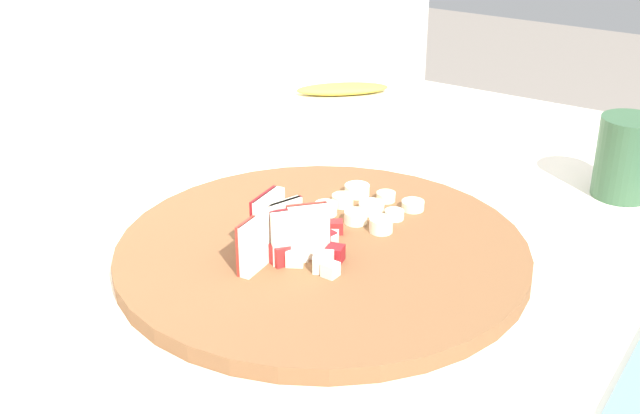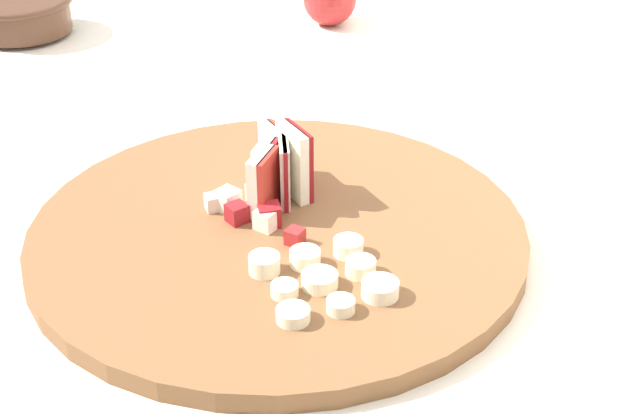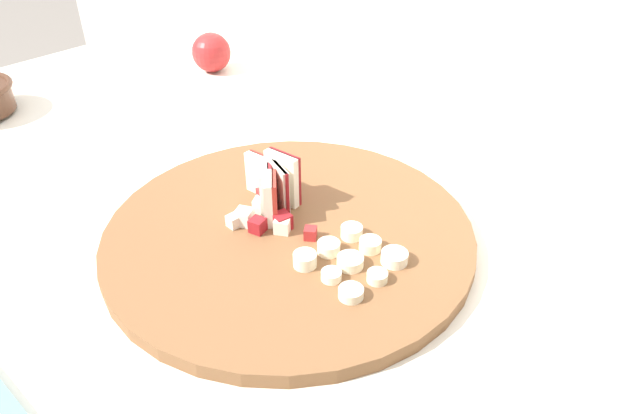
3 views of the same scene
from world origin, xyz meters
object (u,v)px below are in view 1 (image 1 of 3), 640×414
(banana_slice_rows, at_px, (366,207))
(small_jar, at_px, (626,157))
(apple_dice_pile, at_px, (314,251))
(cutting_board, at_px, (322,253))
(banana_peel, at_px, (342,89))
(apple_wedge_fan, at_px, (281,233))

(banana_slice_rows, relative_size, small_jar, 1.02)
(apple_dice_pile, distance_m, small_jar, 0.43)
(banana_slice_rows, height_order, small_jar, small_jar)
(cutting_board, bearing_deg, small_jar, -33.38)
(small_jar, bearing_deg, banana_slice_rows, 137.40)
(apple_dice_pile, xyz_separation_m, banana_peel, (0.54, 0.29, -0.02))
(apple_wedge_fan, height_order, banana_peel, apple_wedge_fan)
(cutting_board, bearing_deg, apple_dice_pile, -163.55)
(apple_wedge_fan, relative_size, small_jar, 0.92)
(apple_dice_pile, relative_size, banana_slice_rows, 1.07)
(banana_slice_rows, relative_size, banana_peel, 0.67)
(apple_dice_pile, bearing_deg, apple_wedge_fan, 122.10)
(banana_peel, xyz_separation_m, small_jar, (-0.17, -0.51, 0.04))
(cutting_board, distance_m, banana_slice_rows, 0.10)
(banana_slice_rows, xyz_separation_m, banana_peel, (0.41, 0.28, -0.02))
(banana_slice_rows, distance_m, banana_peel, 0.50)
(cutting_board, height_order, banana_peel, same)
(banana_peel, height_order, small_jar, small_jar)
(banana_slice_rows, xyz_separation_m, small_jar, (0.25, -0.23, 0.03))
(apple_wedge_fan, relative_size, banana_peel, 0.60)
(apple_wedge_fan, bearing_deg, apple_dice_pile, -57.90)
(apple_wedge_fan, relative_size, apple_dice_pile, 0.84)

